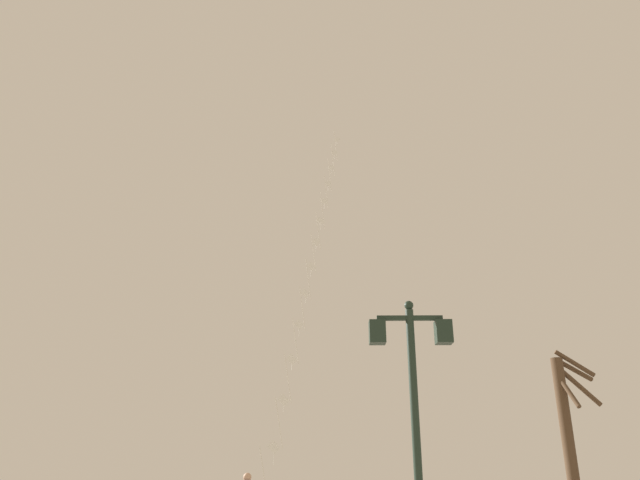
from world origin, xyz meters
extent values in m
cylinder|color=#1E2D23|center=(2.48, 8.59, 2.20)|extent=(0.14, 0.14, 4.40)
sphere|color=#1E2D23|center=(2.48, 8.59, 4.48)|extent=(0.16, 0.16, 0.16)
cube|color=#1E2D23|center=(2.48, 8.59, 4.25)|extent=(1.15, 0.08, 0.08)
cube|color=#1E2D23|center=(1.91, 8.59, 4.00)|extent=(0.28, 0.28, 0.40)
cube|color=beige|center=(1.91, 8.59, 4.00)|extent=(0.19, 0.19, 0.30)
cube|color=#1E2D23|center=(3.05, 8.59, 4.00)|extent=(0.28, 0.28, 0.40)
cube|color=beige|center=(3.05, 8.59, 4.00)|extent=(0.19, 0.19, 0.30)
cylinder|color=silver|center=(-0.52, 18.45, 3.21)|extent=(0.22, 1.07, 1.55)
cylinder|color=silver|center=(-0.32, 19.51, 4.75)|extent=(0.22, 1.07, 1.55)
cylinder|color=silver|center=(-0.13, 20.56, 6.29)|extent=(0.22, 1.07, 1.55)
cylinder|color=silver|center=(0.07, 21.61, 7.83)|extent=(0.22, 1.07, 1.55)
cylinder|color=silver|center=(0.27, 22.66, 9.37)|extent=(0.22, 1.07, 1.55)
cylinder|color=silver|center=(0.46, 23.71, 10.91)|extent=(0.22, 1.07, 1.55)
cylinder|color=silver|center=(0.66, 24.76, 12.45)|extent=(0.22, 1.07, 1.55)
cylinder|color=silver|center=(0.86, 25.81, 13.99)|extent=(0.22, 1.07, 1.55)
cylinder|color=silver|center=(1.05, 26.86, 15.53)|extent=(0.22, 1.07, 1.55)
cylinder|color=silver|center=(1.25, 27.91, 17.06)|extent=(0.22, 1.07, 1.55)
cylinder|color=silver|center=(1.45, 28.96, 18.60)|extent=(0.22, 1.07, 1.55)
cylinder|color=silver|center=(1.65, 30.02, 20.14)|extent=(0.22, 1.07, 1.55)
cube|color=white|center=(-0.62, 17.93, 2.45)|extent=(0.43, 0.13, 0.44)
cylinder|color=white|center=(-0.62, 17.93, 2.10)|extent=(0.03, 0.04, 0.34)
cube|color=white|center=(-0.42, 18.98, 3.98)|extent=(0.44, 0.03, 0.44)
cylinder|color=white|center=(-0.42, 18.98, 3.69)|extent=(0.02, 0.02, 0.23)
cube|color=white|center=(-0.22, 20.03, 5.52)|extent=(0.44, 0.07, 0.44)
cylinder|color=white|center=(-0.22, 20.03, 5.23)|extent=(0.02, 0.04, 0.22)
cube|color=white|center=(-0.03, 21.08, 7.06)|extent=(0.42, 0.16, 0.44)
cylinder|color=white|center=(-0.03, 21.08, 6.72)|extent=(0.03, 0.05, 0.33)
cube|color=white|center=(0.17, 22.13, 8.60)|extent=(0.42, 0.14, 0.44)
cylinder|color=white|center=(0.17, 22.13, 8.30)|extent=(0.02, 0.03, 0.24)
cube|color=white|center=(0.37, 23.18, 10.14)|extent=(0.42, 0.17, 0.44)
cylinder|color=white|center=(0.37, 23.18, 9.82)|extent=(0.03, 0.04, 0.28)
cube|color=white|center=(0.56, 24.24, 11.68)|extent=(0.43, 0.13, 0.44)
cylinder|color=white|center=(0.56, 24.24, 11.35)|extent=(0.03, 0.06, 0.30)
cube|color=white|center=(0.76, 25.29, 13.22)|extent=(0.44, 0.02, 0.44)
cylinder|color=white|center=(0.76, 25.29, 12.88)|extent=(0.02, 0.06, 0.33)
cube|color=white|center=(0.96, 26.34, 14.76)|extent=(0.42, 0.15, 0.44)
cylinder|color=white|center=(0.96, 26.34, 14.42)|extent=(0.03, 0.04, 0.31)
cube|color=white|center=(1.15, 27.39, 16.29)|extent=(0.42, 0.14, 0.44)
cylinder|color=white|center=(1.15, 27.39, 15.95)|extent=(0.03, 0.06, 0.33)
cube|color=white|center=(1.35, 28.44, 17.83)|extent=(0.43, 0.09, 0.44)
cylinder|color=white|center=(1.35, 28.44, 17.54)|extent=(0.02, 0.03, 0.23)
cube|color=white|center=(1.55, 29.49, 19.37)|extent=(0.43, 0.11, 0.44)
cylinder|color=white|center=(1.55, 29.49, 19.05)|extent=(0.02, 0.04, 0.28)
cube|color=white|center=(1.74, 30.54, 20.91)|extent=(0.41, 0.19, 0.44)
cylinder|color=white|center=(1.74, 30.54, 20.61)|extent=(0.03, 0.03, 0.24)
sphere|color=tan|center=(-1.09, 15.35, 1.60)|extent=(0.22, 0.22, 0.22)
cylinder|color=#4C3826|center=(7.31, 14.78, 2.31)|extent=(0.32, 0.32, 4.63)
cylinder|color=#4C3826|center=(7.83, 14.83, 3.89)|extent=(1.15, 0.24, 1.08)
cylinder|color=#4C3826|center=(7.85, 15.03, 4.35)|extent=(1.18, 0.64, 0.57)
cylinder|color=#4C3826|center=(7.37, 14.42, 3.70)|extent=(0.27, 0.83, 0.93)
cylinder|color=#4C3826|center=(7.78, 14.77, 4.48)|extent=(1.02, 0.14, 0.74)
camera|label=1|loc=(1.02, -1.65, 1.76)|focal=33.50mm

